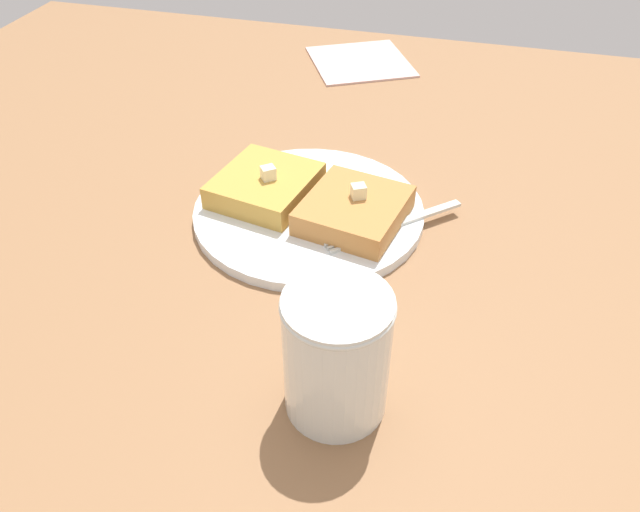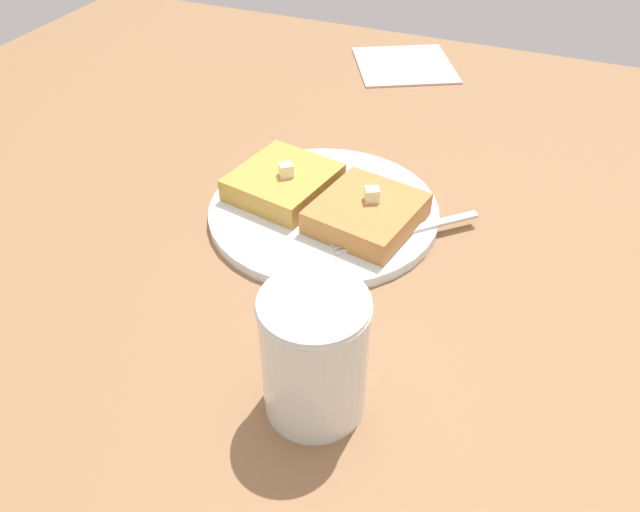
% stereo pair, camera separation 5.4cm
% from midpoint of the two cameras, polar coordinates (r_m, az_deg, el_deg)
% --- Properties ---
extents(table_surface, '(1.28, 1.28, 0.03)m').
position_cam_midpoint_polar(table_surface, '(0.62, -9.04, -2.02)').
color(table_surface, '#8D6441').
rests_on(table_surface, ground).
extents(plate, '(0.24, 0.24, 0.01)m').
position_cam_midpoint_polar(plate, '(0.66, -3.38, 4.04)').
color(plate, white).
rests_on(plate, table_surface).
extents(toast_slice_left, '(0.11, 0.12, 0.03)m').
position_cam_midpoint_polar(toast_slice_left, '(0.68, -7.32, 6.34)').
color(toast_slice_left, gold).
rests_on(toast_slice_left, plate).
extents(toast_slice_middle, '(0.11, 0.12, 0.03)m').
position_cam_midpoint_polar(toast_slice_middle, '(0.63, 0.70, 4.12)').
color(toast_slice_middle, '#B97A3D').
rests_on(toast_slice_middle, plate).
extents(butter_pat_primary, '(0.02, 0.02, 0.01)m').
position_cam_midpoint_polar(butter_pat_primary, '(0.66, -7.13, 7.46)').
color(butter_pat_primary, '#F0E8C2').
rests_on(butter_pat_primary, toast_slice_left).
extents(butter_pat_secondary, '(0.02, 0.02, 0.01)m').
position_cam_midpoint_polar(butter_pat_secondary, '(0.63, 1.06, 5.85)').
color(butter_pat_secondary, beige).
rests_on(butter_pat_secondary, toast_slice_middle).
extents(fork, '(0.13, 0.12, 0.00)m').
position_cam_midpoint_polar(fork, '(0.63, 3.66, 2.57)').
color(fork, silver).
rests_on(fork, plate).
extents(syrup_jar, '(0.08, 0.08, 0.11)m').
position_cam_midpoint_polar(syrup_jar, '(0.45, -1.95, -9.67)').
color(syrup_jar, '#3B1405').
rests_on(syrup_jar, table_surface).
extents(napkin, '(0.20, 0.20, 0.00)m').
position_cam_midpoint_polar(napkin, '(1.02, 2.01, 17.30)').
color(napkin, beige).
rests_on(napkin, table_surface).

